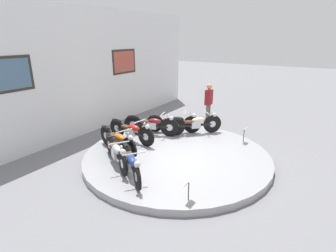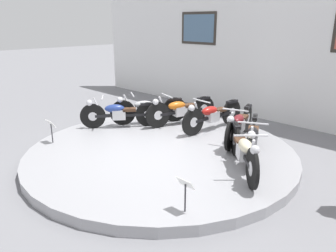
{
  "view_description": "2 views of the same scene",
  "coord_description": "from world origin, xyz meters",
  "px_view_note": "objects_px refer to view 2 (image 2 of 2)",
  "views": [
    {
      "loc": [
        -6.21,
        -3.6,
        3.48
      ],
      "look_at": [
        0.08,
        0.37,
        0.95
      ],
      "focal_mm": 28.0,
      "sensor_mm": 36.0,
      "label": 1
    },
    {
      "loc": [
        4.56,
        -4.41,
        2.71
      ],
      "look_at": [
        0.06,
        0.14,
        0.66
      ],
      "focal_mm": 35.0,
      "sensor_mm": 36.0,
      "label": 2
    }
  ],
  "objects_px": {
    "motorcycle_maroon": "(239,124)",
    "motorcycle_black": "(252,137)",
    "motorcycle_red": "(212,115)",
    "info_placard_front_left": "(51,127)",
    "motorcycle_cream": "(244,150)",
    "motorcycle_orange": "(180,109)",
    "info_placard_front_centre": "(185,188)",
    "motorcycle_silver": "(148,109)",
    "motorcycle_blue": "(119,113)"
  },
  "relations": [
    {
      "from": "motorcycle_maroon",
      "to": "motorcycle_black",
      "type": "bearing_deg",
      "value": -39.4
    },
    {
      "from": "motorcycle_red",
      "to": "info_placard_front_left",
      "type": "xyz_separation_m",
      "value": [
        -1.93,
        -3.14,
        -0.02
      ]
    },
    {
      "from": "motorcycle_red",
      "to": "motorcycle_cream",
      "type": "bearing_deg",
      "value": -39.02
    },
    {
      "from": "motorcycle_maroon",
      "to": "motorcycle_cream",
      "type": "xyz_separation_m",
      "value": [
        0.9,
        -1.25,
        -0.0
      ]
    },
    {
      "from": "info_placard_front_left",
      "to": "motorcycle_orange",
      "type": "bearing_deg",
      "value": 70.26
    },
    {
      "from": "motorcycle_maroon",
      "to": "info_placard_front_centre",
      "type": "height_order",
      "value": "motorcycle_maroon"
    },
    {
      "from": "motorcycle_orange",
      "to": "info_placard_front_left",
      "type": "bearing_deg",
      "value": -109.74
    },
    {
      "from": "motorcycle_silver",
      "to": "motorcycle_maroon",
      "type": "xyz_separation_m",
      "value": [
        2.4,
        0.53,
        0.01
      ]
    },
    {
      "from": "motorcycle_orange",
      "to": "motorcycle_red",
      "type": "xyz_separation_m",
      "value": [
        0.87,
        0.19,
        -0.0
      ]
    },
    {
      "from": "motorcycle_black",
      "to": "info_placard_front_left",
      "type": "xyz_separation_m",
      "value": [
        -3.45,
        -2.42,
        -0.01
      ]
    },
    {
      "from": "motorcycle_red",
      "to": "info_placard_front_centre",
      "type": "relative_size",
      "value": 3.89
    },
    {
      "from": "motorcycle_red",
      "to": "info_placard_front_centre",
      "type": "xyz_separation_m",
      "value": [
        1.94,
        -3.14,
        -0.02
      ]
    },
    {
      "from": "motorcycle_blue",
      "to": "motorcycle_black",
      "type": "distance_m",
      "value": 3.38
    },
    {
      "from": "motorcycle_red",
      "to": "motorcycle_black",
      "type": "relative_size",
      "value": 1.12
    },
    {
      "from": "motorcycle_orange",
      "to": "info_placard_front_centre",
      "type": "height_order",
      "value": "motorcycle_orange"
    },
    {
      "from": "motorcycle_maroon",
      "to": "motorcycle_black",
      "type": "distance_m",
      "value": 0.84
    },
    {
      "from": "motorcycle_silver",
      "to": "motorcycle_black",
      "type": "distance_m",
      "value": 3.05
    },
    {
      "from": "motorcycle_blue",
      "to": "motorcycle_cream",
      "type": "height_order",
      "value": "motorcycle_cream"
    },
    {
      "from": "motorcycle_black",
      "to": "motorcycle_cream",
      "type": "xyz_separation_m",
      "value": [
        0.26,
        -0.72,
        0.01
      ]
    },
    {
      "from": "motorcycle_red",
      "to": "info_placard_front_left",
      "type": "distance_m",
      "value": 3.68
    },
    {
      "from": "motorcycle_orange",
      "to": "info_placard_front_centre",
      "type": "xyz_separation_m",
      "value": [
        2.81,
        -2.94,
        -0.02
      ]
    },
    {
      "from": "motorcycle_maroon",
      "to": "info_placard_front_centre",
      "type": "xyz_separation_m",
      "value": [
        1.06,
        -2.95,
        -0.03
      ]
    },
    {
      "from": "motorcycle_blue",
      "to": "motorcycle_cream",
      "type": "bearing_deg",
      "value": 0.08
    },
    {
      "from": "motorcycle_maroon",
      "to": "motorcycle_orange",
      "type": "bearing_deg",
      "value": -179.97
    },
    {
      "from": "motorcycle_orange",
      "to": "info_placard_front_centre",
      "type": "bearing_deg",
      "value": -46.36
    },
    {
      "from": "info_placard_front_left",
      "to": "motorcycle_red",
      "type": "bearing_deg",
      "value": 58.42
    },
    {
      "from": "motorcycle_red",
      "to": "motorcycle_blue",
      "type": "bearing_deg",
      "value": -140.73
    },
    {
      "from": "motorcycle_orange",
      "to": "motorcycle_cream",
      "type": "distance_m",
      "value": 2.93
    },
    {
      "from": "motorcycle_orange",
      "to": "motorcycle_black",
      "type": "relative_size",
      "value": 1.09
    },
    {
      "from": "motorcycle_red",
      "to": "motorcycle_maroon",
      "type": "height_order",
      "value": "motorcycle_maroon"
    },
    {
      "from": "info_placard_front_centre",
      "to": "motorcycle_blue",
      "type": "bearing_deg",
      "value": 155.51
    },
    {
      "from": "motorcycle_maroon",
      "to": "info_placard_front_left",
      "type": "height_order",
      "value": "motorcycle_maroon"
    },
    {
      "from": "motorcycle_maroon",
      "to": "motorcycle_cream",
      "type": "relative_size",
      "value": 1.32
    },
    {
      "from": "info_placard_front_centre",
      "to": "motorcycle_cream",
      "type": "bearing_deg",
      "value": 95.25
    },
    {
      "from": "motorcycle_silver",
      "to": "motorcycle_orange",
      "type": "height_order",
      "value": "motorcycle_orange"
    },
    {
      "from": "motorcycle_black",
      "to": "motorcycle_silver",
      "type": "bearing_deg",
      "value": 179.96
    },
    {
      "from": "motorcycle_maroon",
      "to": "motorcycle_blue",
      "type": "bearing_deg",
      "value": -154.63
    },
    {
      "from": "motorcycle_maroon",
      "to": "info_placard_front_left",
      "type": "bearing_deg",
      "value": -133.63
    },
    {
      "from": "motorcycle_blue",
      "to": "info_placard_front_left",
      "type": "height_order",
      "value": "motorcycle_blue"
    },
    {
      "from": "info_placard_front_centre",
      "to": "motorcycle_silver",
      "type": "bearing_deg",
      "value": 145.03
    },
    {
      "from": "motorcycle_cream",
      "to": "info_placard_front_left",
      "type": "distance_m",
      "value": 4.08
    },
    {
      "from": "motorcycle_cream",
      "to": "motorcycle_red",
      "type": "bearing_deg",
      "value": 140.98
    },
    {
      "from": "motorcycle_blue",
      "to": "motorcycle_maroon",
      "type": "distance_m",
      "value": 2.93
    },
    {
      "from": "motorcycle_silver",
      "to": "motorcycle_orange",
      "type": "distance_m",
      "value": 0.84
    },
    {
      "from": "motorcycle_blue",
      "to": "info_placard_front_left",
      "type": "distance_m",
      "value": 1.7
    },
    {
      "from": "motorcycle_black",
      "to": "motorcycle_cream",
      "type": "bearing_deg",
      "value": -70.52
    },
    {
      "from": "motorcycle_red",
      "to": "info_placard_front_left",
      "type": "bearing_deg",
      "value": -121.58
    },
    {
      "from": "motorcycle_blue",
      "to": "motorcycle_silver",
      "type": "xyz_separation_m",
      "value": [
        0.25,
        0.73,
        0.01
      ]
    },
    {
      "from": "motorcycle_blue",
      "to": "motorcycle_orange",
      "type": "bearing_deg",
      "value": 54.39
    },
    {
      "from": "motorcycle_black",
      "to": "info_placard_front_centre",
      "type": "relative_size",
      "value": 3.47
    }
  ]
}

